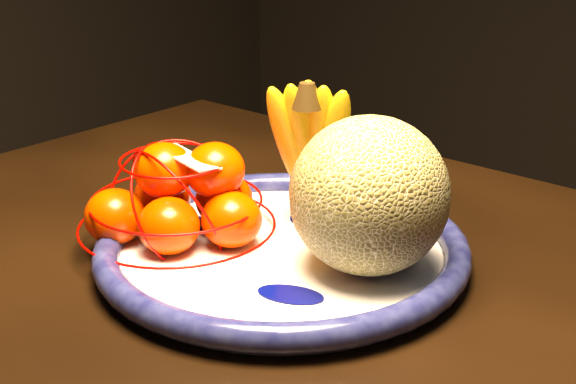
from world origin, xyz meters
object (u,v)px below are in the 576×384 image
Objects in this scene: cantaloupe at (369,195)px; mandarin_bag at (182,201)px; fruit_bowl at (282,249)px; banana_bunch at (312,144)px.

cantaloupe is 0.55× the size of mandarin_bag.
mandarin_bag is at bearing -162.39° from fruit_bowl.
banana_bunch is (-0.02, 0.07, 0.08)m from fruit_bowl.
cantaloupe reaches higher than mandarin_bag.
cantaloupe is (0.09, 0.01, 0.07)m from fruit_bowl.
banana_bunch is 0.14m from mandarin_bag.
banana_bunch reaches higher than mandarin_bag.
cantaloupe reaches higher than fruit_bowl.
mandarin_bag reaches higher than fruit_bowl.
fruit_bowl is at bearing -101.48° from banana_bunch.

